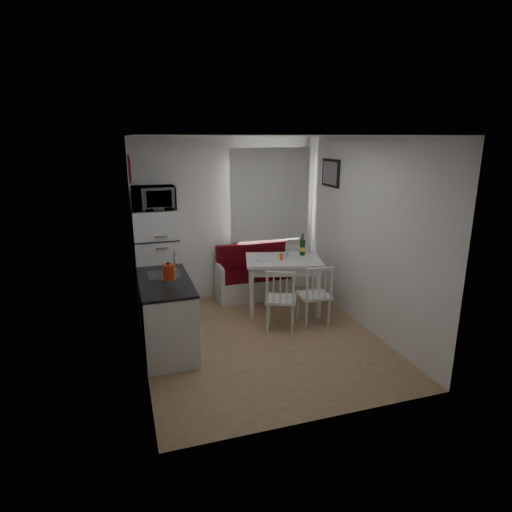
# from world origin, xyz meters

# --- Properties ---
(floor) EXTENTS (3.00, 3.50, 0.02)m
(floor) POSITION_xyz_m (0.00, 0.00, 0.00)
(floor) COLOR #997351
(floor) RESTS_ON ground
(ceiling) EXTENTS (3.00, 3.50, 0.02)m
(ceiling) POSITION_xyz_m (0.00, 0.00, 2.60)
(ceiling) COLOR white
(ceiling) RESTS_ON wall_back
(wall_back) EXTENTS (3.00, 0.02, 2.60)m
(wall_back) POSITION_xyz_m (0.00, 1.75, 1.30)
(wall_back) COLOR white
(wall_back) RESTS_ON floor
(wall_front) EXTENTS (3.00, 0.02, 2.60)m
(wall_front) POSITION_xyz_m (0.00, -1.75, 1.30)
(wall_front) COLOR white
(wall_front) RESTS_ON floor
(wall_left) EXTENTS (0.02, 3.50, 2.60)m
(wall_left) POSITION_xyz_m (-1.50, 0.00, 1.30)
(wall_left) COLOR white
(wall_left) RESTS_ON floor
(wall_right) EXTENTS (0.02, 3.50, 2.60)m
(wall_right) POSITION_xyz_m (1.50, 0.00, 1.30)
(wall_right) COLOR white
(wall_right) RESTS_ON floor
(window) EXTENTS (1.22, 0.06, 1.47)m
(window) POSITION_xyz_m (0.70, 1.72, 1.62)
(window) COLOR white
(window) RESTS_ON wall_back
(curtain) EXTENTS (1.35, 0.02, 1.50)m
(curtain) POSITION_xyz_m (0.70, 1.65, 1.68)
(curtain) COLOR white
(curtain) RESTS_ON wall_back
(kitchen_counter) EXTENTS (0.62, 1.32, 1.16)m
(kitchen_counter) POSITION_xyz_m (-1.20, 0.16, 0.46)
(kitchen_counter) COLOR white
(kitchen_counter) RESTS_ON floor
(wall_sign) EXTENTS (0.03, 0.40, 0.40)m
(wall_sign) POSITION_xyz_m (-1.47, 1.45, 2.15)
(wall_sign) COLOR #193299
(wall_sign) RESTS_ON wall_left
(picture_frame) EXTENTS (0.04, 0.52, 0.42)m
(picture_frame) POSITION_xyz_m (1.48, 1.10, 2.05)
(picture_frame) COLOR black
(picture_frame) RESTS_ON wall_right
(bench) EXTENTS (1.24, 0.48, 0.89)m
(bench) POSITION_xyz_m (0.37, 1.51, 0.29)
(bench) COLOR white
(bench) RESTS_ON floor
(dining_table) EXTENTS (1.27, 1.04, 0.83)m
(dining_table) POSITION_xyz_m (0.62, 0.83, 0.74)
(dining_table) COLOR white
(dining_table) RESTS_ON floor
(chair_left) EXTENTS (0.54, 0.54, 0.47)m
(chair_left) POSITION_xyz_m (0.37, 0.17, 0.54)
(chair_left) COLOR white
(chair_left) RESTS_ON floor
(chair_right) EXTENTS (0.43, 0.42, 0.47)m
(chair_right) POSITION_xyz_m (0.87, 0.17, 0.55)
(chair_right) COLOR white
(chair_right) RESTS_ON floor
(fridge) EXTENTS (0.63, 0.63, 1.58)m
(fridge) POSITION_xyz_m (-1.18, 1.40, 0.79)
(fridge) COLOR white
(fridge) RESTS_ON floor
(microwave) EXTENTS (0.60, 0.41, 0.33)m
(microwave) POSITION_xyz_m (-1.18, 1.35, 1.75)
(microwave) COLOR white
(microwave) RESTS_ON fridge
(kettle) EXTENTS (0.17, 0.17, 0.23)m
(kettle) POSITION_xyz_m (-1.15, 0.10, 1.02)
(kettle) COLOR red
(kettle) RESTS_ON kitchen_counter
(wine_bottle) EXTENTS (0.08, 0.08, 0.33)m
(wine_bottle) POSITION_xyz_m (0.97, 0.93, 1.00)
(wine_bottle) COLOR #144017
(wine_bottle) RESTS_ON dining_table
(drinking_glass_orange) EXTENTS (0.06, 0.06, 0.10)m
(drinking_glass_orange) POSITION_xyz_m (0.57, 0.78, 0.88)
(drinking_glass_orange) COLOR #ED5627
(drinking_glass_orange) RESTS_ON dining_table
(drinking_glass_blue) EXTENTS (0.06, 0.06, 0.10)m
(drinking_glass_blue) POSITION_xyz_m (0.70, 0.88, 0.88)
(drinking_glass_blue) COLOR #8DC9F0
(drinking_glass_blue) RESTS_ON dining_table
(plate) EXTENTS (0.23, 0.23, 0.02)m
(plate) POSITION_xyz_m (0.32, 0.85, 0.84)
(plate) COLOR white
(plate) RESTS_ON dining_table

